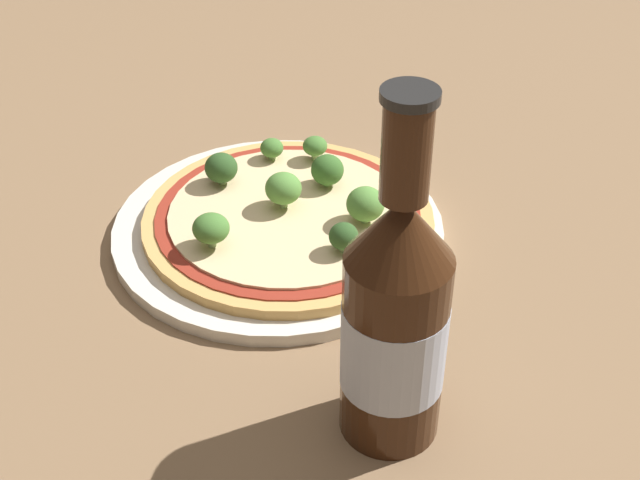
# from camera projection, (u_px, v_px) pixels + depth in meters

# --- Properties ---
(ground_plane) EXTENTS (3.00, 3.00, 0.00)m
(ground_plane) POSITION_uv_depth(u_px,v_px,m) (289.00, 235.00, 0.80)
(ground_plane) COLOR #846647
(plate) EXTENTS (0.30, 0.30, 0.01)m
(plate) POSITION_uv_depth(u_px,v_px,m) (278.00, 229.00, 0.80)
(plate) COLOR silver
(plate) RESTS_ON ground_plane
(pizza) EXTENTS (0.26, 0.26, 0.01)m
(pizza) POSITION_uv_depth(u_px,v_px,m) (284.00, 219.00, 0.79)
(pizza) COLOR tan
(pizza) RESTS_ON plate
(broccoli_floret_0) EXTENTS (0.03, 0.03, 0.03)m
(broccoli_floret_0) POSITION_uv_depth(u_px,v_px,m) (211.00, 228.00, 0.74)
(broccoli_floret_0) COLOR #89A866
(broccoli_floret_0) RESTS_ON pizza
(broccoli_floret_1) EXTENTS (0.03, 0.03, 0.03)m
(broccoli_floret_1) POSITION_uv_depth(u_px,v_px,m) (327.00, 170.00, 0.81)
(broccoli_floret_1) COLOR #89A866
(broccoli_floret_1) RESTS_ON pizza
(broccoli_floret_2) EXTENTS (0.03, 0.03, 0.03)m
(broccoli_floret_2) POSITION_uv_depth(u_px,v_px,m) (283.00, 189.00, 0.78)
(broccoli_floret_2) COLOR #89A866
(broccoli_floret_2) RESTS_ON pizza
(broccoli_floret_3) EXTENTS (0.02, 0.02, 0.03)m
(broccoli_floret_3) POSITION_uv_depth(u_px,v_px,m) (344.00, 237.00, 0.73)
(broccoli_floret_3) COLOR #89A866
(broccoli_floret_3) RESTS_ON pizza
(broccoli_floret_4) EXTENTS (0.03, 0.03, 0.03)m
(broccoli_floret_4) POSITION_uv_depth(u_px,v_px,m) (365.00, 204.00, 0.76)
(broccoli_floret_4) COLOR #89A866
(broccoli_floret_4) RESTS_ON pizza
(broccoli_floret_5) EXTENTS (0.02, 0.02, 0.02)m
(broccoli_floret_5) POSITION_uv_depth(u_px,v_px,m) (315.00, 146.00, 0.85)
(broccoli_floret_5) COLOR #89A866
(broccoli_floret_5) RESTS_ON pizza
(broccoli_floret_6) EXTENTS (0.03, 0.03, 0.03)m
(broccoli_floret_6) POSITION_uv_depth(u_px,v_px,m) (221.00, 168.00, 0.81)
(broccoli_floret_6) COLOR #89A866
(broccoli_floret_6) RESTS_ON pizza
(broccoli_floret_7) EXTENTS (0.02, 0.02, 0.02)m
(broccoli_floret_7) POSITION_uv_depth(u_px,v_px,m) (272.00, 148.00, 0.85)
(broccoli_floret_7) COLOR #89A866
(broccoli_floret_7) RESTS_ON pizza
(beer_bottle) EXTENTS (0.07, 0.07, 0.26)m
(beer_bottle) POSITION_uv_depth(u_px,v_px,m) (395.00, 320.00, 0.57)
(beer_bottle) COLOR #381E0F
(beer_bottle) RESTS_ON ground_plane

